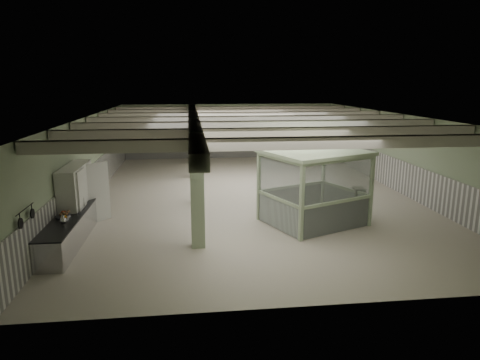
{
  "coord_description": "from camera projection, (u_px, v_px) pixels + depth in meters",
  "views": [
    {
      "loc": [
        -2.68,
        -18.67,
        5.02
      ],
      "look_at": [
        -0.78,
        -2.55,
        1.3
      ],
      "focal_mm": 32.0,
      "sensor_mm": 36.0,
      "label": 1
    }
  ],
  "objects": [
    {
      "name": "walkin_cooler",
      "position": [
        77.0,
        197.0,
        14.81
      ],
      "size": [
        1.12,
        2.5,
        2.29
      ],
      "color": "silver",
      "rests_on": "floor"
    },
    {
      "name": "veg_colander",
      "position": [
        63.0,
        215.0,
        13.22
      ],
      "size": [
        0.51,
        0.51,
        0.21
      ],
      "primitive_type": null,
      "rotation": [
        0.0,
        0.0,
        0.11
      ],
      "color": "#38383D",
      "rests_on": "prep_counter"
    },
    {
      "name": "pitcher_far",
      "position": [
        63.0,
        220.0,
        12.66
      ],
      "size": [
        0.24,
        0.26,
        0.27
      ],
      "primitive_type": null,
      "rotation": [
        0.0,
        0.0,
        -0.34
      ],
      "color": "#B7B7BC",
      "rests_on": "prep_counter"
    },
    {
      "name": "wall_right",
      "position": [
        399.0,
        153.0,
        19.9
      ],
      "size": [
        0.02,
        20.0,
        3.6
      ],
      "primitive_type": "cube",
      "color": "#9DB490",
      "rests_on": "floor"
    },
    {
      "name": "beam_a",
      "position": [
        290.0,
        143.0,
        11.48
      ],
      "size": [
        13.9,
        0.35,
        0.32
      ],
      "primitive_type": "cube",
      "color": "beige",
      "rests_on": "ceiling"
    },
    {
      "name": "girder",
      "position": [
        194.0,
        121.0,
        18.46
      ],
      "size": [
        0.45,
        19.9,
        0.4
      ],
      "primitive_type": "cube",
      "color": "beige",
      "rests_on": "ceiling"
    },
    {
      "name": "beam_f",
      "position": [
        238.0,
        112.0,
        23.58
      ],
      "size": [
        13.9,
        0.35,
        0.32
      ],
      "primitive_type": "cube",
      "color": "beige",
      "rests_on": "ceiling"
    },
    {
      "name": "column_a",
      "position": [
        197.0,
        191.0,
        13.01
      ],
      "size": [
        0.42,
        0.42,
        3.6
      ],
      "primitive_type": "cube",
      "color": "#B4CBA3",
      "rests_on": "floor"
    },
    {
      "name": "wainscot_left",
      "position": [
        92.0,
        183.0,
        18.54
      ],
      "size": [
        0.05,
        19.9,
        1.5
      ],
      "primitive_type": "cube",
      "color": "white",
      "rests_on": "floor"
    },
    {
      "name": "pitcher_near",
      "position": [
        76.0,
        204.0,
        14.32
      ],
      "size": [
        0.24,
        0.26,
        0.28
      ],
      "primitive_type": null,
      "rotation": [
        0.0,
        0.0,
        -0.27
      ],
      "color": "#B7B7BC",
      "rests_on": "prep_counter"
    },
    {
      "name": "beam_g",
      "position": [
        233.0,
        109.0,
        26.0
      ],
      "size": [
        13.9,
        0.35,
        0.32
      ],
      "primitive_type": "cube",
      "color": "beige",
      "rests_on": "ceiling"
    },
    {
      "name": "wall_back",
      "position": [
        230.0,
        131.0,
        28.78
      ],
      "size": [
        14.0,
        0.02,
        3.6
      ],
      "primitive_type": "cube",
      "color": "#9DB490",
      "rests_on": "floor"
    },
    {
      "name": "wainscot_back",
      "position": [
        230.0,
        147.0,
        28.99
      ],
      "size": [
        13.9,
        0.05,
        1.5
      ],
      "primitive_type": "cube",
      "color": "white",
      "rests_on": "floor"
    },
    {
      "name": "beam_b",
      "position": [
        273.0,
        133.0,
        13.9
      ],
      "size": [
        13.9,
        0.35,
        0.32
      ],
      "primitive_type": "cube",
      "color": "beige",
      "rests_on": "ceiling"
    },
    {
      "name": "skillet_near",
      "position": [
        21.0,
        223.0,
        10.51
      ],
      "size": [
        0.04,
        0.27,
        0.27
      ],
      "primitive_type": "cylinder",
      "rotation": [
        0.0,
        1.57,
        0.0
      ],
      "color": "black",
      "rests_on": "hook_rail"
    },
    {
      "name": "pendant_back",
      "position": [
        246.0,
        118.0,
        24.2
      ],
      "size": [
        0.44,
        0.44,
        0.22
      ],
      "primitive_type": "cone",
      "rotation": [
        3.14,
        0.0,
        0.0
      ],
      "color": "#2C382A",
      "rests_on": "ceiling"
    },
    {
      "name": "orange_bowl",
      "position": [
        64.0,
        219.0,
        13.04
      ],
      "size": [
        0.27,
        0.27,
        0.08
      ],
      "primitive_type": "cylinder",
      "rotation": [
        0.0,
        0.0,
        0.21
      ],
      "color": "#B2B2B7",
      "rests_on": "prep_counter"
    },
    {
      "name": "pendant_mid",
      "position": [
        260.0,
        127.0,
        19.36
      ],
      "size": [
        0.44,
        0.44,
        0.22
      ],
      "primitive_type": "cone",
      "rotation": [
        3.14,
        0.0,
        0.0
      ],
      "color": "#2C382A",
      "rests_on": "ceiling"
    },
    {
      "name": "column_b",
      "position": [
        195.0,
        161.0,
        17.85
      ],
      "size": [
        0.42,
        0.42,
        3.6
      ],
      "primitive_type": "cube",
      "color": "#B4CBA3",
      "rests_on": "floor"
    },
    {
      "name": "wall_left",
      "position": [
        89.0,
        159.0,
        18.3
      ],
      "size": [
        0.02,
        20.0,
        3.6
      ],
      "primitive_type": "cube",
      "color": "#9DB490",
      "rests_on": "floor"
    },
    {
      "name": "beam_c",
      "position": [
        260.0,
        125.0,
        16.32
      ],
      "size": [
        13.9,
        0.35,
        0.32
      ],
      "primitive_type": "cube",
      "color": "beige",
      "rests_on": "ceiling"
    },
    {
      "name": "skillet_far",
      "position": [
        32.0,
        214.0,
        11.31
      ],
      "size": [
        0.04,
        0.27,
        0.27
      ],
      "primitive_type": "cylinder",
      "rotation": [
        0.0,
        1.57,
        0.0
      ],
      "color": "black",
      "rests_on": "hook_rail"
    },
    {
      "name": "hook_rail",
      "position": [
        25.0,
        209.0,
        10.94
      ],
      "size": [
        0.02,
        1.2,
        0.02
      ],
      "primitive_type": "cylinder",
      "rotation": [
        1.57,
        0.0,
        0.0
      ],
      "color": "black",
      "rests_on": "wall_left"
    },
    {
      "name": "filing_cabinet",
      "position": [
        358.0,
        203.0,
        15.94
      ],
      "size": [
        0.46,
        0.61,
        1.21
      ],
      "primitive_type": "cube",
      "rotation": [
        0.0,
        0.0,
        -0.13
      ],
      "color": "#505345",
      "rests_on": "floor"
    },
    {
      "name": "floor",
      "position": [
        250.0,
        195.0,
        19.5
      ],
      "size": [
        20.0,
        20.0,
        0.0
      ],
      "primitive_type": "plane",
      "color": "silver",
      "rests_on": "ground"
    },
    {
      "name": "prep_counter",
      "position": [
        71.0,
        229.0,
        13.63
      ],
      "size": [
        0.84,
        4.78,
        0.91
      ],
      "color": "#B7B7BC",
      "rests_on": "floor"
    },
    {
      "name": "column_d",
      "position": [
        193.0,
        135.0,
        26.56
      ],
      "size": [
        0.42,
        0.42,
        3.6
      ],
      "primitive_type": "cube",
      "color": "#B4CBA3",
      "rests_on": "floor"
    },
    {
      "name": "column_c",
      "position": [
        193.0,
        144.0,
        22.69
      ],
      "size": [
        0.42,
        0.42,
        3.6
      ],
      "primitive_type": "cube",
      "color": "#B4CBA3",
      "rests_on": "floor"
    },
    {
      "name": "wall_front",
      "position": [
        315.0,
        232.0,
        9.42
      ],
      "size": [
        14.0,
        0.02,
        3.6
      ],
      "primitive_type": "cube",
      "color": "#9DB490",
      "rests_on": "floor"
    },
    {
      "name": "guard_booth",
      "position": [
        314.0,
        175.0,
        15.27
      ],
      "size": [
        4.14,
        3.87,
        2.67
      ],
      "rotation": [
        0.0,
        0.0,
        0.4
      ],
      "color": "#ADC49C",
      "rests_on": "floor"
    },
    {
      "name": "wainscot_right",
      "position": [
        397.0,
        175.0,
        20.13
      ],
      "size": [
        0.05,
        19.9,
        1.5
      ],
      "primitive_type": "cube",
      "color": "white",
      "rests_on": "floor"
    },
    {
      "name": "pendant_front",
      "position": [
        287.0,
        144.0,
        14.04
      ],
      "size": [
        0.44,
        0.44,
        0.22
      ],
      "primitive_type": "cone",
      "rotation": [
        3.14,
        0.0,
        0.0
      ],
      "color": "#2C382A",
      "rests_on": "ceiling"
    },
    {
      "name": "beam_e",
      "position": [
        244.0,
        115.0,
        21.16
      ],
      "size": [
        13.9,
        0.35,
        0.32
      ],
      "primitive_type": "cube",
      "color": "beige",
      "rests_on": "ceiling"
    },
    {
      "name": "beam_d",
      "position": [
        251.0,
        120.0,
        18.74
      ],
      "size": [
        13.9,
        0.35,
        0.32
      ],
      "primitive_type": "cube",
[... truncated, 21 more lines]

